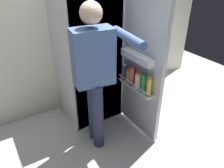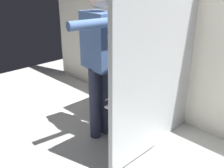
% 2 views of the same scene
% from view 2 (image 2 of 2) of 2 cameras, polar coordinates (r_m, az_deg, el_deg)
% --- Properties ---
extents(ground_plane, '(6.01, 6.01, 0.00)m').
position_cam_2_polar(ground_plane, '(2.84, 0.43, -12.53)').
color(ground_plane, silver).
extents(kitchen_wall, '(4.40, 0.10, 2.43)m').
position_cam_2_polar(kitchen_wall, '(3.09, 13.09, 14.13)').
color(kitchen_wall, silver).
rests_on(kitchen_wall, ground_plane).
extents(refrigerator, '(0.72, 1.28, 1.66)m').
position_cam_2_polar(refrigerator, '(2.82, 8.24, 5.66)').
color(refrigerator, silver).
rests_on(refrigerator, ground_plane).
extents(person, '(0.52, 0.73, 1.58)m').
position_cam_2_polar(person, '(2.56, -2.67, 6.71)').
color(person, '#2D334C').
rests_on(person, ground_plane).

